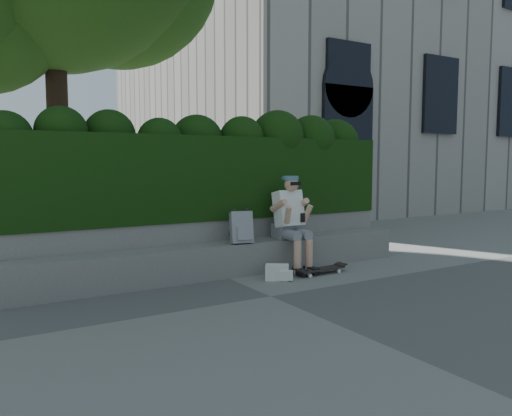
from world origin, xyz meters
TOP-DOWN VIEW (x-y plane):
  - ground at (0.00, 0.00)m, footprint 80.00×80.00m
  - bench_ledge at (0.00, 1.25)m, footprint 6.00×0.45m
  - planter_wall at (0.00, 1.73)m, footprint 6.00×0.50m
  - hedge at (0.00, 1.95)m, footprint 6.00×1.00m
  - building at (9.00, 11.00)m, footprint 12.00×12.00m
  - person at (1.04, 1.07)m, footprint 0.40×0.76m
  - skateboard at (1.24, 0.62)m, footprint 0.77×0.23m
  - backpack_plaid at (0.25, 1.15)m, footprint 0.33×0.24m
  - backpack_ground at (0.53, 0.66)m, footprint 0.38×0.36m

SIDE VIEW (x-z plane):
  - ground at x=0.00m, z-range 0.00..0.00m
  - skateboard at x=1.24m, z-range 0.03..0.11m
  - backpack_ground at x=0.53m, z-range 0.00..0.20m
  - bench_ledge at x=0.00m, z-range 0.00..0.45m
  - planter_wall at x=0.00m, z-range 0.00..0.75m
  - backpack_plaid at x=0.25m, z-range 0.45..0.89m
  - person at x=1.04m, z-range 0.06..1.44m
  - hedge at x=0.00m, z-range 0.75..1.95m
  - building at x=9.00m, z-range 0.00..15.00m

